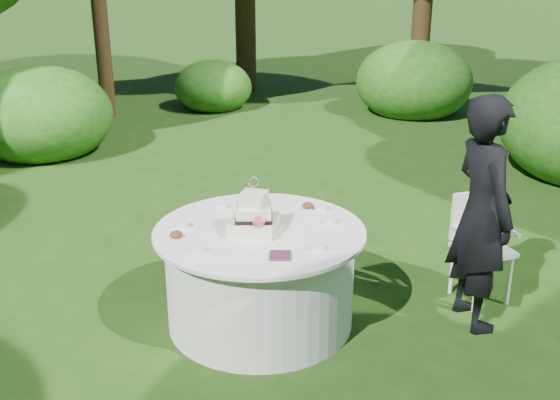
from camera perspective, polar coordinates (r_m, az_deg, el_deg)
The scene contains 9 objects.
ground at distance 5.15m, azimuth -1.70°, elevation -10.47°, with size 80.00×80.00×0.00m, color #1D3D10.
napkins at distance 4.37m, azimuth 0.02°, elevation -4.85°, with size 0.14×0.14×0.02m, color #4E2139.
feather_plume at distance 4.44m, azimuth -4.32°, elevation -4.52°, with size 0.48×0.07×0.01m, color silver.
guest at distance 5.00m, azimuth 17.19°, elevation -1.13°, with size 0.65×0.42×1.77m, color black.
table at distance 4.96m, azimuth -1.74°, elevation -6.62°, with size 1.56×1.56×0.77m.
cake at distance 4.71m, azimuth -2.27°, elevation -1.52°, with size 0.37×0.38×0.43m.
chair at distance 5.53m, azimuth 16.90°, elevation -3.16°, with size 0.51×0.51×0.88m.
votives at distance 4.83m, azimuth -1.51°, elevation -2.17°, with size 1.20×0.94×0.04m.
petal_cups at distance 4.92m, azimuth -3.02°, elevation -1.67°, with size 1.04×0.68×0.05m.
Camera 1 is at (0.24, -4.41, 2.65)m, focal length 42.00 mm.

